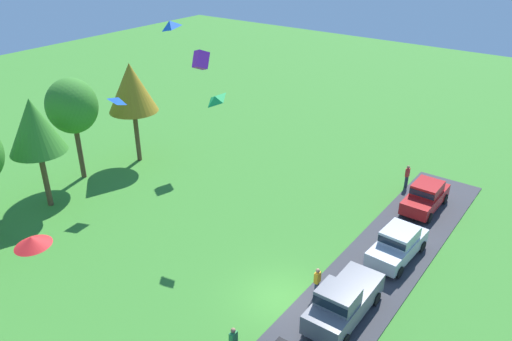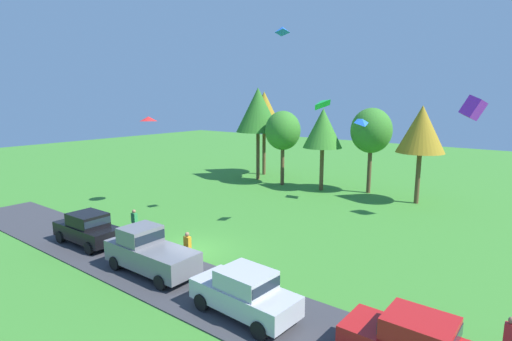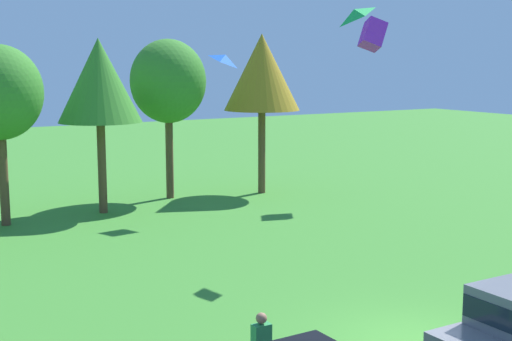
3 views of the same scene
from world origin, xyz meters
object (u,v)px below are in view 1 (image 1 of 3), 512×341
Objects in this scene: kite_diamond_topmost at (170,25)px; kite_box_high_left at (201,60)px; car_sedan_by_flagpole at (426,195)px; kite_delta_high_right at (32,241)px; car_sedan_far_end at (398,243)px; kite_diamond_low_drifter at (215,99)px; person_on_lawn at (317,282)px; person_beside_suv at (407,176)px; tree_lone_near at (72,106)px; tree_left_of_center at (132,88)px; kite_diamond_trailing_tail at (119,100)px; tree_far_left at (34,126)px; car_pickup_near_entrance at (343,301)px.

kite_diamond_topmost reaches higher than kite_box_high_left.
car_sedan_by_flagpole is 24.08m from kite_delta_high_right.
kite_box_high_left is (4.25, 18.09, 6.67)m from car_sedan_far_end.
kite_diamond_low_drifter reaches higher than car_sedan_by_flagpole.
person_on_lawn is 13.52m from kite_delta_high_right.
car_sedan_by_flagpole is 2.58× the size of person_beside_suv.
tree_left_of_center is at bearing -13.79° from tree_lone_near.
person_beside_suv is 1.67× the size of kite_diamond_low_drifter.
car_sedan_far_end is 22.06m from tree_left_of_center.
person_beside_suv is at bearing 2.90° from person_on_lawn.
kite_diamond_trailing_tail is at bearing 100.34° from car_sedan_far_end.
person_on_lawn is 13.84m from person_beside_suv.
car_sedan_far_end is at bearing -68.94° from tree_far_left.
kite_diamond_topmost is at bearing 139.46° from car_sedan_by_flagpole.
tree_left_of_center reaches higher than person_beside_suv.
person_on_lawn is at bearing -29.72° from kite_delta_high_right.
car_pickup_near_entrance is 1.13× the size of car_sedan_by_flagpole.
kite_box_high_left is (7.63, -0.40, 1.12)m from kite_diamond_trailing_tail.
kite_diamond_topmost reaches higher than person_on_lawn.
kite_delta_high_right reaches higher than person_beside_suv.
person_beside_suv is 15.47m from kite_diamond_low_drifter.
kite_diamond_low_drifter reaches higher than kite_diamond_trailing_tail.
kite_delta_high_right is at bearing -121.36° from tree_far_left.
kite_delta_high_right is (-7.88, -12.93, 1.14)m from tree_far_left.
tree_lone_near is 4.33m from kite_diamond_trailing_tail.
kite_box_high_left is (7.00, 7.40, -0.33)m from kite_diamond_low_drifter.
tree_far_left is (-1.94, 20.76, 4.54)m from car_pickup_near_entrance.
kite_diamond_low_drifter reaches higher than person_on_lawn.
kite_diamond_low_drifter is (13.21, 2.63, 1.26)m from kite_delta_high_right.
tree_lone_near is (-4.23, 22.61, 4.48)m from car_sedan_far_end.
car_pickup_near_entrance is at bearing -112.45° from person_on_lawn.
tree_lone_near is at bearing 85.10° from car_pickup_near_entrance.
kite_delta_high_right reaches higher than car_sedan_by_flagpole.
tree_lone_near is 9.85m from kite_box_high_left.
tree_lone_near is at bearing 122.47° from person_beside_suv.
tree_lone_near is at bearing 166.21° from tree_left_of_center.
kite_delta_high_right is at bearing 167.67° from person_beside_suv.
kite_diamond_topmost reaches higher than tree_lone_near.
kite_box_high_left reaches higher than car_sedan_by_flagpole.
car_sedan_by_flagpole is 25.30m from tree_far_left.
kite_delta_high_right reaches higher than car_pickup_near_entrance.
person_beside_suv is 24.01m from tree_lone_near.
kite_diamond_low_drifter is 0.81× the size of kite_box_high_left.
kite_diamond_trailing_tail is (12.59, 10.44, -0.19)m from kite_delta_high_right.
car_sedan_far_end is 2.63× the size of person_on_lawn.
kite_diamond_low_drifter is at bearing 11.27° from kite_delta_high_right.
kite_delta_high_right is at bearing -168.73° from kite_diamond_low_drifter.
kite_diamond_low_drifter is at bearing 72.98° from person_on_lawn.
kite_diamond_topmost is (-5.95, -10.70, 6.65)m from tree_left_of_center.
tree_left_of_center is 7.93× the size of kite_diamond_trailing_tail.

